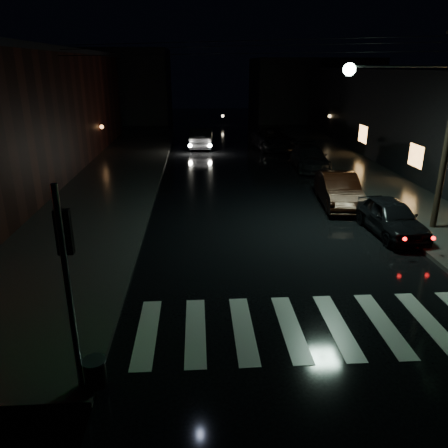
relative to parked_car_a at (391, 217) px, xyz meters
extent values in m
plane|color=black|center=(-7.60, -6.75, -0.69)|extent=(120.00, 120.00, 0.00)
cube|color=#282826|center=(-12.60, 7.25, -0.61)|extent=(6.00, 44.00, 0.15)
cube|color=#282826|center=(2.40, 7.25, -0.61)|extent=(4.00, 44.00, 0.15)
cube|color=black|center=(-17.60, 38.25, 3.31)|extent=(14.00, 10.00, 8.00)
cube|color=black|center=(6.40, 38.25, 2.81)|extent=(14.00, 10.00, 7.00)
cube|color=beige|center=(-4.60, -6.25, -0.68)|extent=(9.00, 3.00, 0.01)
cylinder|color=slate|center=(-9.90, -8.25, 1.56)|extent=(0.12, 0.12, 4.20)
cylinder|color=black|center=(-9.60, -8.25, -0.26)|extent=(0.44, 0.44, 0.55)
cylinder|color=slate|center=(-9.60, -8.25, 0.03)|extent=(0.48, 0.48, 0.04)
cube|color=black|center=(-9.90, -8.07, 2.71)|extent=(0.28, 0.16, 0.85)
sphere|color=#0CFF33|center=(-9.90, -7.98, 2.46)|extent=(0.20, 0.20, 0.20)
cylinder|color=slate|center=(-0.10, 0.25, 5.51)|extent=(4.00, 0.08, 0.08)
sphere|color=#BFFFD8|center=(-2.10, 0.25, 5.41)|extent=(0.44, 0.44, 0.44)
imported|color=black|center=(0.00, 0.00, 0.00)|extent=(1.84, 4.12, 1.38)
imported|color=black|center=(-0.88, 3.75, 0.06)|extent=(2.02, 4.70, 1.50)
imported|color=black|center=(-0.33, 11.54, 0.02)|extent=(2.21, 4.98, 1.42)
imported|color=black|center=(-1.56, 18.52, 0.11)|extent=(3.43, 6.07, 1.60)
imported|color=black|center=(-7.10, 19.50, 0.11)|extent=(1.95, 4.94, 1.60)
camera|label=1|loc=(-7.46, -15.59, 5.55)|focal=35.00mm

